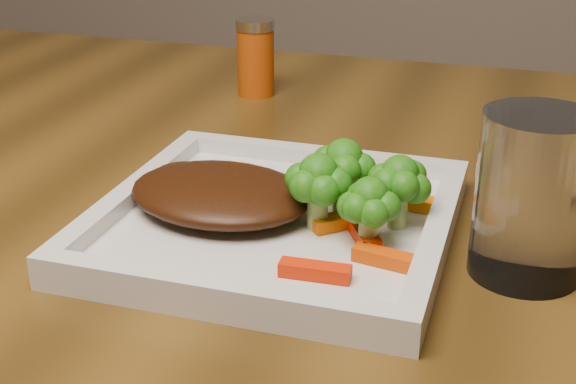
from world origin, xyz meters
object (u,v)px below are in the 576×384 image
(steak, at_px, (220,193))
(spice_shaker, at_px, (256,58))
(plate, at_px, (276,226))
(drinking_glass, at_px, (532,197))

(steak, relative_size, spice_shaker, 1.64)
(plate, relative_size, spice_shaker, 2.93)
(spice_shaker, height_order, drinking_glass, drinking_glass)
(steak, height_order, spice_shaker, spice_shaker)
(plate, bearing_deg, drinking_glass, -1.76)
(steak, xyz_separation_m, drinking_glass, (0.24, -0.01, 0.03))
(plate, height_order, steak, steak)
(steak, bearing_deg, drinking_glass, -1.97)
(plate, height_order, spice_shaker, spice_shaker)
(spice_shaker, bearing_deg, drinking_glass, -47.00)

